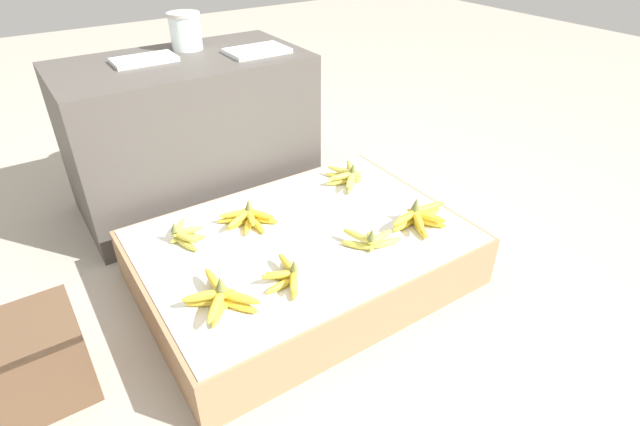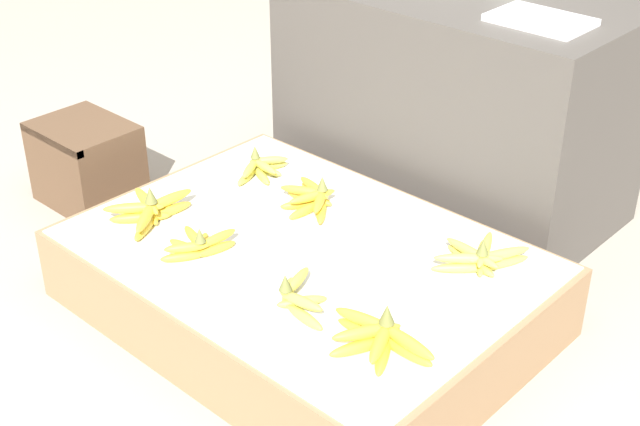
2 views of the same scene
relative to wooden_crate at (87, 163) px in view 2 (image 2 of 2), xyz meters
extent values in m
plane|color=#A89E8E|center=(0.94, 0.02, -0.14)|extent=(10.00, 10.00, 0.00)
cube|color=#997551|center=(0.94, 0.02, -0.04)|extent=(1.18, 0.84, 0.20)
cube|color=silver|center=(0.94, 0.02, 0.07)|extent=(1.14, 0.82, 0.00)
cube|color=#4C4742|center=(0.84, 0.81, 0.20)|extent=(1.04, 0.57, 0.68)
cube|color=brown|center=(0.00, 0.00, 0.00)|extent=(0.31, 0.25, 0.27)
cube|color=#402E20|center=(0.00, -0.11, 0.12)|extent=(0.31, 0.02, 0.02)
ellipsoid|color=gold|center=(0.55, -0.11, 0.08)|extent=(0.05, 0.16, 0.03)
ellipsoid|color=gold|center=(0.51, -0.14, 0.08)|extent=(0.16, 0.10, 0.03)
ellipsoid|color=gold|center=(0.53, -0.18, 0.08)|extent=(0.12, 0.15, 0.03)
ellipsoid|color=gold|center=(0.57, -0.19, 0.08)|extent=(0.11, 0.15, 0.03)
ellipsoid|color=gold|center=(0.55, -0.10, 0.11)|extent=(0.03, 0.16, 0.03)
ellipsoid|color=gold|center=(0.51, -0.14, 0.11)|extent=(0.16, 0.08, 0.03)
ellipsoid|color=gold|center=(0.51, -0.19, 0.11)|extent=(0.13, 0.14, 0.03)
ellipsoid|color=gold|center=(0.58, -0.19, 0.11)|extent=(0.12, 0.15, 0.03)
cone|color=olive|center=(0.55, -0.15, 0.15)|extent=(0.03, 0.03, 0.05)
ellipsoid|color=gold|center=(0.79, -0.14, 0.08)|extent=(0.05, 0.11, 0.02)
ellipsoid|color=gold|center=(0.75, -0.15, 0.08)|extent=(0.09, 0.10, 0.02)
ellipsoid|color=gold|center=(0.73, -0.19, 0.08)|extent=(0.11, 0.04, 0.02)
ellipsoid|color=gold|center=(0.76, -0.22, 0.08)|extent=(0.08, 0.11, 0.02)
ellipsoid|color=gold|center=(0.79, -0.13, 0.11)|extent=(0.03, 0.11, 0.02)
ellipsoid|color=gold|center=(0.74, -0.17, 0.11)|extent=(0.11, 0.06, 0.02)
ellipsoid|color=gold|center=(0.76, -0.21, 0.11)|extent=(0.08, 0.11, 0.02)
cone|color=olive|center=(0.78, -0.18, 0.14)|extent=(0.03, 0.03, 0.04)
ellipsoid|color=gold|center=(1.16, -0.20, 0.08)|extent=(0.12, 0.04, 0.03)
ellipsoid|color=gold|center=(1.11, -0.16, 0.08)|extent=(0.09, 0.11, 0.03)
ellipsoid|color=gold|center=(1.06, -0.15, 0.08)|extent=(0.09, 0.11, 0.03)
ellipsoid|color=gold|center=(1.13, -0.19, 0.11)|extent=(0.12, 0.04, 0.03)
ellipsoid|color=gold|center=(1.07, -0.13, 0.11)|extent=(0.06, 0.12, 0.03)
cone|color=olive|center=(1.09, -0.19, 0.14)|extent=(0.03, 0.03, 0.04)
ellipsoid|color=gold|center=(1.30, -0.15, 0.08)|extent=(0.16, 0.05, 0.03)
ellipsoid|color=gold|center=(1.32, -0.19, 0.08)|extent=(0.09, 0.16, 0.03)
ellipsoid|color=gold|center=(1.37, -0.18, 0.08)|extent=(0.11, 0.15, 0.03)
ellipsoid|color=gold|center=(1.39, -0.14, 0.08)|extent=(0.16, 0.03, 0.03)
ellipsoid|color=gold|center=(1.29, -0.15, 0.11)|extent=(0.16, 0.06, 0.03)
ellipsoid|color=gold|center=(1.32, -0.18, 0.11)|extent=(0.11, 0.15, 0.03)
ellipsoid|color=gold|center=(1.36, -0.18, 0.11)|extent=(0.09, 0.16, 0.03)
ellipsoid|color=gold|center=(1.40, -0.15, 0.11)|extent=(0.16, 0.04, 0.03)
cone|color=olive|center=(1.34, -0.14, 0.15)|extent=(0.04, 0.04, 0.05)
ellipsoid|color=gold|center=(0.56, 0.18, 0.08)|extent=(0.06, 0.12, 0.02)
ellipsoid|color=gold|center=(0.59, 0.22, 0.08)|extent=(0.12, 0.07, 0.02)
ellipsoid|color=gold|center=(0.57, 0.24, 0.08)|extent=(0.12, 0.05, 0.02)
ellipsoid|color=gold|center=(0.56, 0.27, 0.08)|extent=(0.07, 0.11, 0.02)
ellipsoid|color=gold|center=(0.56, 0.19, 0.11)|extent=(0.07, 0.11, 0.02)
ellipsoid|color=gold|center=(0.58, 0.23, 0.11)|extent=(0.12, 0.04, 0.02)
ellipsoid|color=gold|center=(0.57, 0.27, 0.11)|extent=(0.09, 0.11, 0.02)
cone|color=olive|center=(0.54, 0.24, 0.14)|extent=(0.03, 0.03, 0.04)
ellipsoid|color=gold|center=(0.78, 0.24, 0.08)|extent=(0.14, 0.07, 0.03)
ellipsoid|color=gold|center=(0.79, 0.21, 0.08)|extent=(0.14, 0.06, 0.03)
ellipsoid|color=gold|center=(0.80, 0.18, 0.08)|extent=(0.10, 0.13, 0.03)
ellipsoid|color=gold|center=(0.82, 0.16, 0.08)|extent=(0.03, 0.14, 0.03)
ellipsoid|color=gold|center=(0.86, 0.18, 0.08)|extent=(0.11, 0.13, 0.03)
ellipsoid|color=gold|center=(0.78, 0.23, 0.11)|extent=(0.14, 0.06, 0.03)
ellipsoid|color=gold|center=(0.78, 0.20, 0.11)|extent=(0.14, 0.08, 0.03)
ellipsoid|color=gold|center=(0.82, 0.19, 0.11)|extent=(0.07, 0.14, 0.03)
ellipsoid|color=gold|center=(0.85, 0.19, 0.11)|extent=(0.10, 0.13, 0.03)
cone|color=olive|center=(0.83, 0.22, 0.14)|extent=(0.03, 0.03, 0.04)
ellipsoid|color=#DBCC4C|center=(1.36, 0.29, 0.08)|extent=(0.10, 0.16, 0.03)
ellipsoid|color=#DBCC4C|center=(1.31, 0.28, 0.08)|extent=(0.11, 0.16, 0.03)
ellipsoid|color=#DBCC4C|center=(1.30, 0.25, 0.08)|extent=(0.17, 0.06, 0.03)
ellipsoid|color=#DBCC4C|center=(1.31, 0.21, 0.08)|extent=(0.14, 0.14, 0.03)
ellipsoid|color=#DBCC4C|center=(1.36, 0.29, 0.11)|extent=(0.10, 0.16, 0.03)
ellipsoid|color=#DBCC4C|center=(1.32, 0.28, 0.11)|extent=(0.09, 0.17, 0.03)
ellipsoid|color=#DBCC4C|center=(1.30, 0.25, 0.11)|extent=(0.17, 0.05, 0.03)
ellipsoid|color=#DBCC4C|center=(1.31, 0.22, 0.11)|extent=(0.14, 0.13, 0.03)
cone|color=olive|center=(1.33, 0.24, 0.14)|extent=(0.03, 0.03, 0.04)
cube|color=white|center=(1.15, 0.72, 0.55)|extent=(0.26, 0.18, 0.02)
camera|label=1|loc=(0.17, -1.26, 1.13)|focal=28.00mm
camera|label=2|loc=(2.28, -1.36, 1.29)|focal=50.00mm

